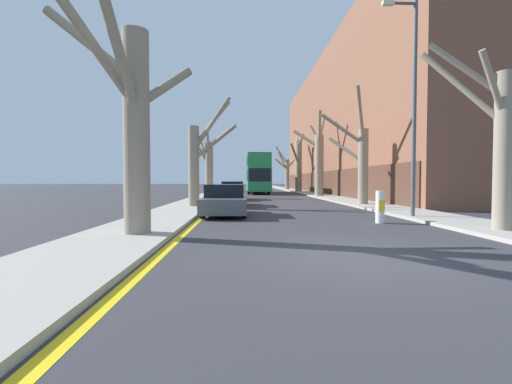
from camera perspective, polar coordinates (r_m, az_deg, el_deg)
ground_plane at (r=7.14m, az=16.42°, el=-10.41°), size 300.00×300.00×0.00m
sidewalk_left at (r=56.71m, az=-5.47°, el=0.44°), size 2.55×120.00×0.12m
sidewalk_right at (r=57.13m, az=5.37°, el=0.45°), size 2.55×120.00×0.12m
building_facade_right at (r=42.89m, az=16.91°, el=10.30°), size 10.08×47.71×15.68m
kerb_line_stripe at (r=56.65m, az=-4.00°, el=0.39°), size 0.24×120.00×0.01m
street_tree_left_0 at (r=9.64m, az=-20.00°, el=11.23°), size 3.63×3.10×6.14m
street_tree_left_1 at (r=19.25m, az=-9.67°, el=5.47°), size 2.73×2.90×6.26m
street_tree_left_2 at (r=30.04m, az=-7.97°, el=4.28°), size 1.99×2.35×6.02m
street_tree_right_0 at (r=12.01m, az=35.54°, el=7.37°), size 3.77×1.85×5.60m
street_tree_right_1 at (r=21.45m, az=17.04°, el=5.09°), size 2.78×3.29×6.74m
street_tree_right_2 at (r=32.23m, az=10.38°, el=5.36°), size 3.20×3.40×7.78m
street_tree_right_3 at (r=44.28m, az=7.07°, el=4.86°), size 2.00×5.67×7.36m
street_tree_right_4 at (r=54.83m, az=5.08°, el=3.50°), size 4.04×3.85×6.91m
double_decker_bus at (r=40.83m, az=0.25°, el=3.34°), size 2.54×11.22×4.46m
parked_car_0 at (r=14.94m, az=-5.22°, el=-1.44°), size 1.86×4.03×1.35m
parked_car_1 at (r=20.39m, az=-4.44°, el=-0.62°), size 1.89×4.35×1.28m
parked_car_2 at (r=26.91m, az=-3.93°, el=0.14°), size 1.85×4.48×1.45m
lamp_post at (r=15.14m, az=24.58°, el=14.01°), size 1.40×0.20×8.53m
traffic_bollard at (r=12.91m, az=19.97°, el=-2.37°), size 0.30×0.31×1.15m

